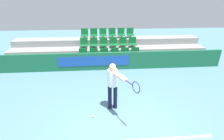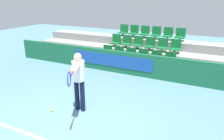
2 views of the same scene
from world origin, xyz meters
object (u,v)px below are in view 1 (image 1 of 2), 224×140
at_px(stadium_chair_1, 94,54).
at_px(tennis_player, 114,82).
at_px(stadium_chair_6, 84,44).
at_px(stadium_chair_8, 104,43).
at_px(stadium_chair_9, 113,43).
at_px(stadium_chair_17, 130,33).
at_px(stadium_chair_15, 112,33).
at_px(stadium_chair_4, 125,54).
at_px(stadium_chair_12, 85,34).
at_px(stadium_chair_5, 135,53).
at_px(stadium_chair_7, 94,43).
at_px(stadium_chair_3, 115,54).
at_px(stadium_chair_16, 121,33).
at_px(stadium_chair_14, 103,34).
at_px(stadium_chair_10, 123,43).
at_px(stadium_chair_13, 94,34).
at_px(stadium_chair_11, 133,43).
at_px(stadium_chair_2, 104,54).
at_px(stadium_chair_0, 83,55).

bearing_deg(stadium_chair_1, tennis_player, -79.84).
bearing_deg(stadium_chair_6, stadium_chair_8, 0.00).
bearing_deg(stadium_chair_9, stadium_chair_17, 38.72).
distance_m(stadium_chair_9, stadium_chair_15, 0.97).
relative_size(stadium_chair_4, stadium_chair_12, 1.00).
distance_m(stadium_chair_5, stadium_chair_17, 1.94).
distance_m(stadium_chair_1, stadium_chair_7, 0.97).
relative_size(stadium_chair_3, stadium_chair_16, 1.00).
height_order(stadium_chair_6, stadium_chair_14, stadium_chair_14).
height_order(stadium_chair_1, stadium_chair_10, stadium_chair_10).
bearing_deg(tennis_player, stadium_chair_4, 50.22).
distance_m(stadium_chair_13, stadium_chair_16, 1.68).
height_order(stadium_chair_4, stadium_chair_17, stadium_chair_17).
bearing_deg(stadium_chair_4, tennis_player, -103.63).
height_order(stadium_chair_1, stadium_chair_12, stadium_chair_12).
bearing_deg(stadium_chair_9, stadium_chair_15, 90.00).
bearing_deg(stadium_chair_17, stadium_chair_11, -90.00).
bearing_deg(tennis_player, stadium_chair_14, 65.38).
distance_m(stadium_chair_7, stadium_chair_16, 1.94).
distance_m(stadium_chair_13, stadium_chair_14, 0.56).
distance_m(stadium_chair_2, stadium_chair_16, 2.24).
distance_m(stadium_chair_8, stadium_chair_17, 1.94).
bearing_deg(stadium_chair_1, stadium_chair_9, 38.72).
bearing_deg(stadium_chair_10, stadium_chair_16, 90.00).
height_order(stadium_chair_5, tennis_player, tennis_player).
relative_size(stadium_chair_2, stadium_chair_13, 1.00).
xyz_separation_m(stadium_chair_6, stadium_chair_14, (1.12, 0.90, 0.36)).
relative_size(stadium_chair_2, stadium_chair_11, 1.00).
xyz_separation_m(stadium_chair_0, stadium_chair_8, (1.12, 0.90, 0.36)).
bearing_deg(stadium_chair_0, stadium_chair_8, 38.72).
xyz_separation_m(stadium_chair_10, stadium_chair_16, (0.00, 0.90, 0.36)).
distance_m(stadium_chair_2, stadium_chair_7, 1.12).
height_order(stadium_chair_7, stadium_chair_9, same).
distance_m(stadium_chair_2, stadium_chair_5, 1.68).
bearing_deg(stadium_chair_7, tennis_player, -81.68).
bearing_deg(stadium_chair_17, stadium_chair_9, -141.28).
relative_size(stadium_chair_15, stadium_chair_16, 1.00).
bearing_deg(stadium_chair_1, stadium_chair_8, 58.05).
bearing_deg(stadium_chair_8, stadium_chair_12, 141.28).
height_order(stadium_chair_3, stadium_chair_13, stadium_chair_13).
bearing_deg(stadium_chair_2, stadium_chair_8, 90.00).
xyz_separation_m(stadium_chair_11, stadium_chair_16, (-0.56, 0.90, 0.36)).
bearing_deg(stadium_chair_1, stadium_chair_4, 0.00).
xyz_separation_m(stadium_chair_2, stadium_chair_14, (0.00, 1.80, 0.72)).
relative_size(stadium_chair_3, stadium_chair_17, 1.00).
relative_size(stadium_chair_6, stadium_chair_11, 1.00).
distance_m(stadium_chair_7, tennis_player, 4.94).
relative_size(stadium_chair_2, stadium_chair_15, 1.00).
distance_m(stadium_chair_10, stadium_chair_13, 1.94).
height_order(stadium_chair_8, tennis_player, tennis_player).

